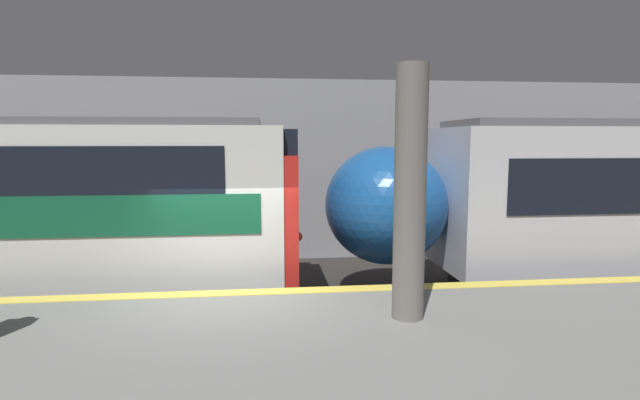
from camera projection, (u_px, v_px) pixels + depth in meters
ground_plane at (227, 354)px, 7.72m from camera, size 120.00×120.00×0.00m
platform at (212, 391)px, 5.55m from camera, size 40.00×4.28×1.02m
station_rear_barrier at (241, 171)px, 13.53m from camera, size 50.00×0.15×4.93m
support_pillar_near at (410, 194)px, 6.26m from camera, size 0.41×0.41×3.21m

